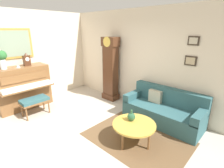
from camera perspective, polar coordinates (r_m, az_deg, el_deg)
The scene contains 13 objects.
ground_plane at distance 4.05m, azimuth -13.69°, elevation -17.05°, with size 6.40×6.00×0.10m, color #B2A899.
wall_left at distance 5.78m, azimuth -29.41°, elevation 7.50°, with size 0.13×4.90×2.80m.
wall_back at distance 5.08m, azimuth 8.32°, elevation 8.35°, with size 5.30×0.13×2.80m.
area_rug at distance 3.85m, azimuth 8.42°, elevation -17.73°, with size 2.10×1.50×0.01m, color brown.
piano at distance 5.58m, azimuth -27.85°, elevation -0.98°, with size 0.87×1.44×1.23m.
piano_bench at distance 5.00m, azimuth -24.73°, elevation -5.24°, with size 0.42×0.70×0.48m.
grandfather_clock at distance 5.44m, azimuth -0.53°, elevation 4.49°, with size 0.52×0.34×2.03m.
couch at distance 4.46m, azimuth 16.96°, elevation -8.44°, with size 1.90×0.80×0.84m.
coffee_table at distance 3.55m, azimuth 7.47°, elevation -13.56°, with size 0.88×0.88×0.43m.
mantel_clock at distance 5.48m, azimuth -26.92°, elevation 7.28°, with size 0.13×0.18×0.38m.
flower_vase at distance 5.28m, azimuth -33.29°, elevation 7.53°, with size 0.26×0.26×0.58m.
teacup at distance 5.34m, azimuth -29.16°, elevation 5.08°, with size 0.12×0.12×0.06m.
green_jug at distance 3.59m, azimuth 6.53°, elevation -10.93°, with size 0.17×0.17×0.24m.
Camera 1 is at (2.86, -1.71, 2.25)m, focal length 27.02 mm.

